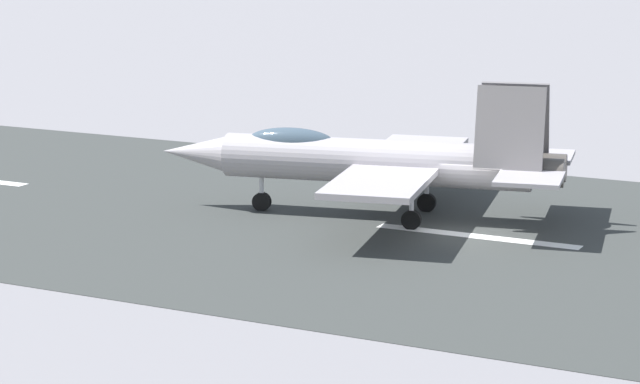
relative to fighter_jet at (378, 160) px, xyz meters
name	(u,v)px	position (x,y,z in m)	size (l,w,h in m)	color
ground_plane	(461,235)	(-4.04, 1.24, -2.37)	(400.00, 400.00, 0.00)	slate
runway_strip	(462,235)	(-4.06, 1.24, -2.36)	(240.00, 26.00, 0.02)	#343735
fighter_jet	(378,160)	(0.00, 0.00, 0.00)	(17.16, 13.57, 5.56)	#A09A9F
marker_cone_mid	(325,150)	(8.10, -11.65, -2.09)	(0.44, 0.44, 0.55)	orange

